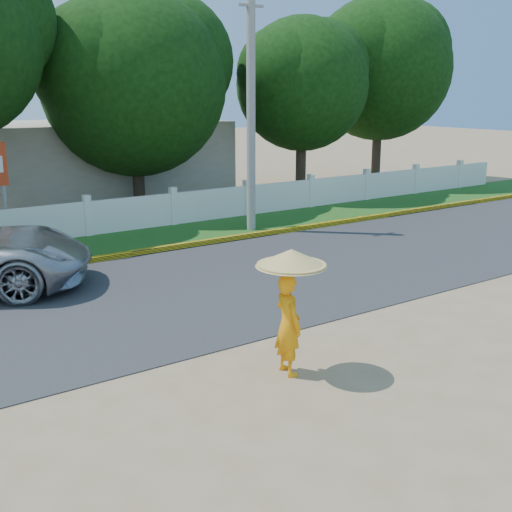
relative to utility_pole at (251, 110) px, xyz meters
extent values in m
plane|color=#9E8460|center=(-4.69, -9.00, -3.86)|extent=(120.00, 120.00, 0.00)
cube|color=#38383A|center=(-4.69, -4.50, -3.85)|extent=(60.00, 7.00, 0.02)
cube|color=#2D601E|center=(-4.69, 0.75, -3.85)|extent=(60.00, 3.50, 0.03)
cube|color=yellow|center=(-4.69, -0.95, -3.78)|extent=(40.00, 0.18, 0.16)
cube|color=silver|center=(-4.69, 2.20, -3.31)|extent=(40.00, 0.10, 1.10)
cube|color=#B7AD99|center=(-1.69, 9.00, -2.26)|extent=(10.00, 6.00, 3.20)
cylinder|color=gray|center=(0.00, 0.00, 0.00)|extent=(0.28, 0.28, 7.72)
imported|color=orange|center=(-5.72, -9.37, -3.03)|extent=(0.46, 0.64, 1.65)
cylinder|color=#96979C|center=(-5.67, -9.37, -2.40)|extent=(0.02, 0.02, 1.07)
cone|color=tan|center=(-5.67, -9.37, -1.94)|extent=(1.13, 1.13, 0.27)
cylinder|color=gray|center=(-6.85, 3.30, -2.86)|extent=(0.12, 0.12, 2.00)
cylinder|color=#473828|center=(-1.44, 5.43, -2.44)|extent=(0.44, 0.44, 2.83)
sphere|color=#143D0E|center=(-1.44, 5.43, 0.83)|extent=(6.74, 6.74, 6.74)
cylinder|color=#473828|center=(11.44, 5.77, -2.06)|extent=(0.44, 0.44, 3.60)
sphere|color=#143D0E|center=(11.44, 5.77, 1.60)|extent=(6.77, 6.77, 6.77)
cylinder|color=#473828|center=(5.76, 4.62, -2.27)|extent=(0.44, 0.44, 3.18)
sphere|color=#143D0E|center=(5.76, 4.62, 0.84)|extent=(5.51, 5.51, 5.51)
camera|label=1|loc=(-11.62, -16.94, 0.56)|focal=45.00mm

